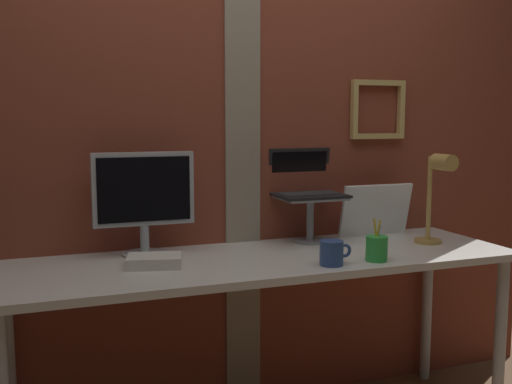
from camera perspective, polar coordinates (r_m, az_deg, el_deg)
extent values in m
cube|color=brown|center=(2.68, -3.25, 4.69)|extent=(3.30, 0.12, 2.42)
cube|color=gray|center=(2.64, -1.27, 4.67)|extent=(0.16, 0.01, 2.42)
cube|color=tan|center=(2.92, 11.60, 10.15)|extent=(0.28, 0.03, 0.03)
cube|color=tan|center=(2.92, 11.48, 5.24)|extent=(0.28, 0.03, 0.03)
cube|color=tan|center=(2.85, 9.34, 7.76)|extent=(0.03, 0.03, 0.22)
cube|color=tan|center=(2.98, 13.63, 7.62)|extent=(0.03, 0.03, 0.22)
cube|color=silver|center=(2.41, 0.83, -6.54)|extent=(2.07, 0.63, 0.03)
cylinder|color=#B2B2B7|center=(2.82, 22.19, -13.16)|extent=(0.05, 0.05, 0.74)
cylinder|color=#B2B2B7|center=(2.62, -22.47, -14.78)|extent=(0.05, 0.05, 0.74)
cylinder|color=#B2B2B7|center=(3.19, 15.95, -10.54)|extent=(0.05, 0.05, 0.74)
cylinder|color=#ADB2B7|center=(2.47, -10.51, -5.81)|extent=(0.18, 0.18, 0.01)
cylinder|color=#ADB2B7|center=(2.46, -10.54, -4.40)|extent=(0.04, 0.04, 0.11)
cube|color=#ADB2B7|center=(2.43, -10.65, 0.30)|extent=(0.40, 0.04, 0.29)
cube|color=black|center=(2.41, -10.57, 0.24)|extent=(0.37, 0.00, 0.26)
cylinder|color=gray|center=(2.69, 5.15, -4.65)|extent=(0.14, 0.14, 0.01)
cylinder|color=gray|center=(2.68, 5.17, -2.61)|extent=(0.03, 0.03, 0.18)
cube|color=gray|center=(2.66, 5.19, -0.56)|extent=(0.28, 0.22, 0.01)
cube|color=black|center=(2.66, 5.20, -0.32)|extent=(0.30, 0.22, 0.01)
cube|color=#2D2D30|center=(2.67, 5.04, -0.12)|extent=(0.26, 0.13, 0.00)
cube|color=black|center=(2.76, 4.08, 2.15)|extent=(0.30, 0.03, 0.20)
cube|color=black|center=(2.76, 4.14, 2.12)|extent=(0.27, 0.02, 0.17)
cube|color=white|center=(2.86, 11.32, -1.70)|extent=(0.36, 0.07, 0.25)
cylinder|color=tan|center=(2.78, 16.02, -4.50)|extent=(0.12, 0.12, 0.02)
cylinder|color=tan|center=(2.75, 16.16, -0.56)|extent=(0.02, 0.02, 0.37)
cylinder|color=tan|center=(2.66, 17.43, 2.72)|extent=(0.07, 0.11, 0.07)
cylinder|color=green|center=(2.38, 11.41, -5.30)|extent=(0.08, 0.08, 0.10)
cylinder|color=blue|center=(2.38, 11.42, -4.63)|extent=(0.03, 0.02, 0.13)
cylinder|color=yellow|center=(2.37, 11.43, -4.43)|extent=(0.03, 0.02, 0.15)
cylinder|color=yellow|center=(2.37, 11.39, -4.38)|extent=(0.03, 0.03, 0.16)
cylinder|color=#2D4C8C|center=(2.28, 7.19, -5.78)|extent=(0.09, 0.09, 0.09)
torus|color=#2D4C8C|center=(2.31, 8.45, -5.54)|extent=(0.05, 0.01, 0.05)
cube|color=silver|center=(2.29, -9.66, -6.49)|extent=(0.23, 0.18, 0.04)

